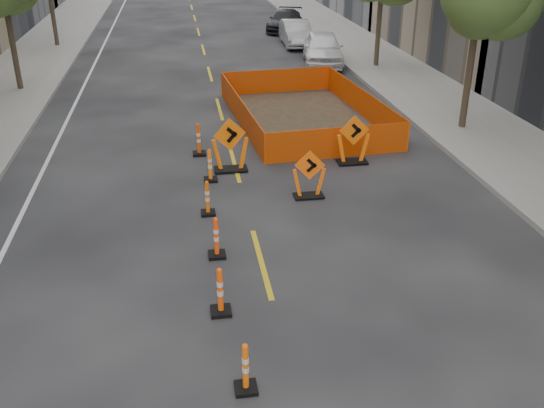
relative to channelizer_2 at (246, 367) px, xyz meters
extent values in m
plane|color=black|center=(0.81, -0.07, -0.46)|extent=(140.00, 140.00, 0.00)
cube|color=gray|center=(9.81, 11.93, -0.39)|extent=(4.00, 90.00, 0.15)
cylinder|color=#382B1E|center=(-7.59, 19.93, 1.11)|extent=(0.24, 0.24, 3.15)
cylinder|color=#382B1E|center=(-7.59, 29.93, 1.11)|extent=(0.24, 0.24, 3.15)
cylinder|color=#382B1E|center=(9.21, 11.93, 1.11)|extent=(0.24, 0.24, 3.15)
cylinder|color=#382B1E|center=(9.21, 21.93, 1.11)|extent=(0.24, 0.24, 3.15)
imported|color=white|center=(6.71, 23.14, 0.35)|extent=(2.69, 5.05, 1.64)
imported|color=#A9A9AE|center=(6.32, 28.32, 0.25)|extent=(1.67, 4.41, 1.44)
imported|color=black|center=(6.55, 33.39, 0.20)|extent=(3.33, 4.94, 1.33)
camera|label=1|loc=(-0.76, -7.57, 6.52)|focal=40.00mm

